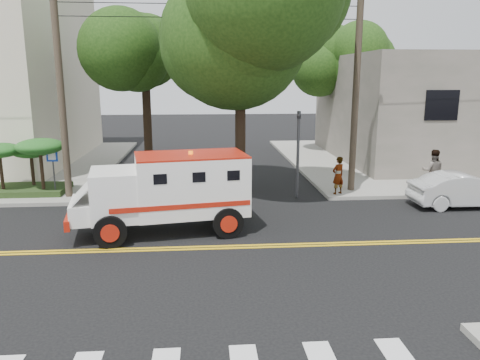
{
  "coord_description": "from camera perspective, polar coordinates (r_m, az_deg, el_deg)",
  "views": [
    {
      "loc": [
        -0.06,
        -13.11,
        4.97
      ],
      "look_at": [
        1.13,
        1.98,
        1.6
      ],
      "focal_mm": 35.0,
      "sensor_mm": 36.0,
      "label": 1
    }
  ],
  "objects": [
    {
      "name": "tree_left",
      "position": [
        25.04,
        -10.84,
        14.07
      ],
      "size": [
        4.48,
        4.2,
        7.7
      ],
      "color": "black",
      "rests_on": "ground"
    },
    {
      "name": "sidewalk_ne",
      "position": [
        30.26,
        22.2,
        2.3
      ],
      "size": [
        17.0,
        17.0,
        0.15
      ],
      "primitive_type": "cube",
      "color": "gray",
      "rests_on": "ground"
    },
    {
      "name": "palm_planter",
      "position": [
        21.32,
        -24.71,
        2.43
      ],
      "size": [
        3.52,
        2.63,
        2.36
      ],
      "color": "#1E3314",
      "rests_on": "sidewalk_nw"
    },
    {
      "name": "utility_pole_left",
      "position": [
        19.9,
        -21.03,
        10.38
      ],
      "size": [
        0.28,
        0.28,
        9.0
      ],
      "primitive_type": "cylinder",
      "color": "#382D23",
      "rests_on": "ground"
    },
    {
      "name": "tree_right",
      "position": [
        30.24,
        13.03,
        14.37
      ],
      "size": [
        4.8,
        4.5,
        8.2
      ],
      "color": "black",
      "rests_on": "ground"
    },
    {
      "name": "pedestrian_a",
      "position": [
        19.83,
        11.87,
        0.56
      ],
      "size": [
        0.68,
        0.59,
        1.58
      ],
      "primitive_type": "imported",
      "rotation": [
        0.0,
        0.0,
        3.6
      ],
      "color": "gray",
      "rests_on": "sidewalk_ne"
    },
    {
      "name": "pedestrian_b",
      "position": [
        21.31,
        22.45,
        1.03
      ],
      "size": [
        1.06,
        0.94,
        1.83
      ],
      "primitive_type": "imported",
      "rotation": [
        0.0,
        0.0,
        2.81
      ],
      "color": "gray",
      "rests_on": "sidewalk_ne"
    },
    {
      "name": "utility_pole_right",
      "position": [
        20.33,
        13.98,
        10.86
      ],
      "size": [
        0.28,
        0.28,
        9.0
      ],
      "primitive_type": "cylinder",
      "color": "#382D23",
      "rests_on": "ground"
    },
    {
      "name": "tree_main",
      "position": [
        19.54,
        1.47,
        19.1
      ],
      "size": [
        6.08,
        5.7,
        9.85
      ],
      "color": "black",
      "rests_on": "ground"
    },
    {
      "name": "armored_truck",
      "position": [
        15.11,
        -8.65,
        -1.08
      ],
      "size": [
        5.84,
        3.0,
        2.54
      ],
      "rotation": [
        0.0,
        0.0,
        0.17
      ],
      "color": "white",
      "rests_on": "ground"
    },
    {
      "name": "building_right",
      "position": [
        31.06,
        24.76,
        8.05
      ],
      "size": [
        14.0,
        12.0,
        6.0
      ],
      "primitive_type": "cube",
      "color": "#636055",
      "rests_on": "sidewalk_ne"
    },
    {
      "name": "accessibility_sign",
      "position": [
        20.55,
        -21.82,
        1.54
      ],
      "size": [
        0.45,
        0.1,
        2.02
      ],
      "color": "#3F3F42",
      "rests_on": "ground"
    },
    {
      "name": "parked_sedan",
      "position": [
        20.03,
        25.61,
        -1.11
      ],
      "size": [
        4.06,
        1.44,
        1.33
      ],
      "primitive_type": "imported",
      "rotation": [
        0.0,
        0.0,
        1.58
      ],
      "color": "#BABABA",
      "rests_on": "ground"
    },
    {
      "name": "ground",
      "position": [
        14.02,
        -4.01,
        -8.25
      ],
      "size": [
        100.0,
        100.0,
        0.0
      ],
      "primitive_type": "plane",
      "color": "black",
      "rests_on": "ground"
    },
    {
      "name": "traffic_signal",
      "position": [
        19.3,
        7.1,
        4.28
      ],
      "size": [
        0.15,
        0.18,
        3.6
      ],
      "color": "#3F3F42",
      "rests_on": "ground"
    }
  ]
}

